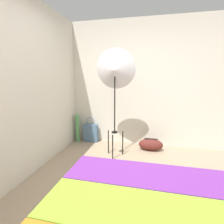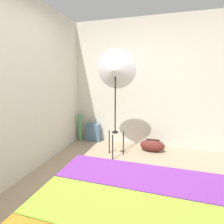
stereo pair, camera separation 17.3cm
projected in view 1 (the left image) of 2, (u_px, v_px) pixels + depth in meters
ground_plane at (127, 211)px, 1.92m from camera, size 14.00×14.00×0.00m
wall_back at (142, 84)px, 3.64m from camera, size 8.00×0.05×2.60m
wall_side_left at (47, 86)px, 2.97m from camera, size 0.05×8.00×2.60m
photo_umbrella at (115, 71)px, 2.97m from camera, size 0.70×0.30×1.93m
tote_bag at (91, 133)px, 3.97m from camera, size 0.32×0.11×0.57m
duffel_bag at (151, 145)px, 3.50m from camera, size 0.48×0.24×0.24m
paper_roll at (78, 128)px, 3.95m from camera, size 0.09×0.09×0.62m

